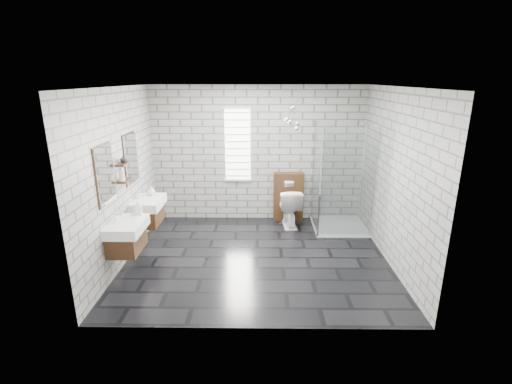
{
  "coord_description": "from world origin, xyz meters",
  "views": [
    {
      "loc": [
        0.05,
        -5.49,
        2.83
      ],
      "look_at": [
        -0.02,
        0.35,
        1.02
      ],
      "focal_mm": 26.0,
      "sensor_mm": 36.0,
      "label": 1
    }
  ],
  "objects_px": {
    "vanity_left": "(124,228)",
    "toilet": "(289,207)",
    "shower_enclosure": "(336,205)",
    "vanity_right": "(146,204)",
    "cistern_panel": "(288,197)"
  },
  "relations": [
    {
      "from": "shower_enclosure",
      "to": "vanity_right",
      "type": "bearing_deg",
      "value": -168.34
    },
    {
      "from": "vanity_right",
      "to": "shower_enclosure",
      "type": "height_order",
      "value": "shower_enclosure"
    },
    {
      "from": "toilet",
      "to": "cistern_panel",
      "type": "bearing_deg",
      "value": -94.46
    },
    {
      "from": "cistern_panel",
      "to": "shower_enclosure",
      "type": "relative_size",
      "value": 0.49
    },
    {
      "from": "vanity_right",
      "to": "toilet",
      "type": "height_order",
      "value": "vanity_right"
    },
    {
      "from": "vanity_right",
      "to": "vanity_left",
      "type": "bearing_deg",
      "value": -90.0
    },
    {
      "from": "vanity_left",
      "to": "toilet",
      "type": "relative_size",
      "value": 2.07
    },
    {
      "from": "cistern_panel",
      "to": "shower_enclosure",
      "type": "xyz_separation_m",
      "value": [
        0.87,
        -0.52,
        0.0
      ]
    },
    {
      "from": "vanity_left",
      "to": "vanity_right",
      "type": "distance_m",
      "value": 1.06
    },
    {
      "from": "vanity_left",
      "to": "toilet",
      "type": "bearing_deg",
      "value": 38.39
    },
    {
      "from": "vanity_left",
      "to": "cistern_panel",
      "type": "relative_size",
      "value": 1.57
    },
    {
      "from": "vanity_left",
      "to": "toilet",
      "type": "distance_m",
      "value": 3.25
    },
    {
      "from": "toilet",
      "to": "vanity_left",
      "type": "bearing_deg",
      "value": 33.93
    },
    {
      "from": "vanity_right",
      "to": "shower_enclosure",
      "type": "distance_m",
      "value": 3.49
    },
    {
      "from": "vanity_left",
      "to": "vanity_right",
      "type": "xyz_separation_m",
      "value": [
        0.0,
        1.06,
        0.0
      ]
    }
  ]
}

